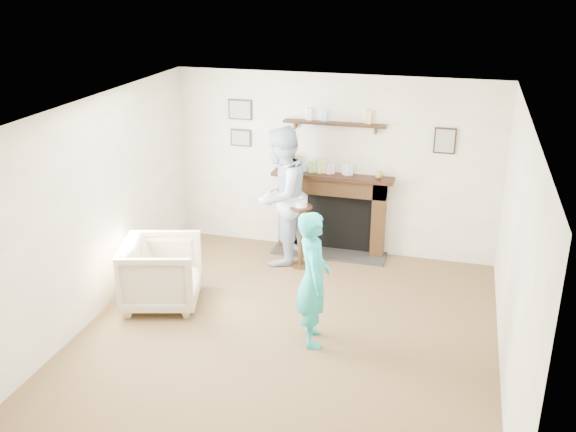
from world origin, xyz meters
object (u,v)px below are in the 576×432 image
(woman, at_px, (312,340))
(pedestal_table, at_px, (301,224))
(armchair, at_px, (164,303))
(man, at_px, (281,260))

(woman, distance_m, pedestal_table, 1.97)
(armchair, bearing_deg, man, -49.24)
(man, xyz_separation_m, woman, (0.89, -1.87, 0.00))
(armchair, xyz_separation_m, man, (1.03, 1.55, 0.00))
(man, bearing_deg, pedestal_table, 86.68)
(pedestal_table, bearing_deg, man, 161.71)
(man, distance_m, pedestal_table, 0.69)
(armchair, relative_size, woman, 0.60)
(woman, relative_size, pedestal_table, 1.50)
(armchair, bearing_deg, woman, -115.32)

